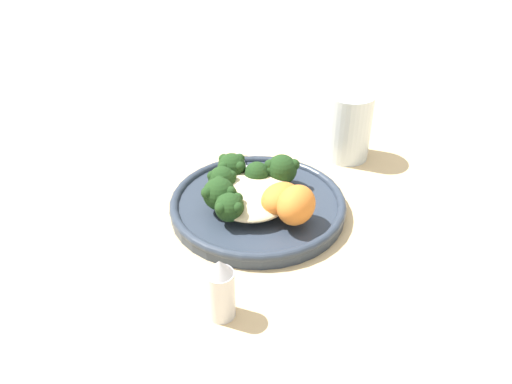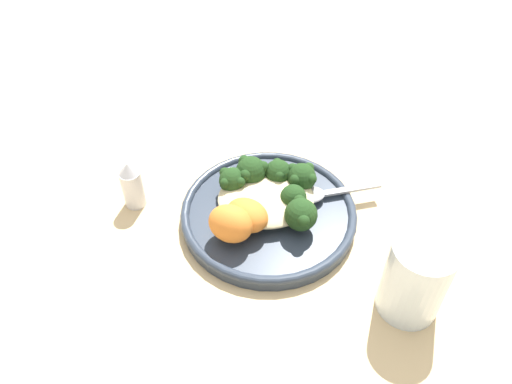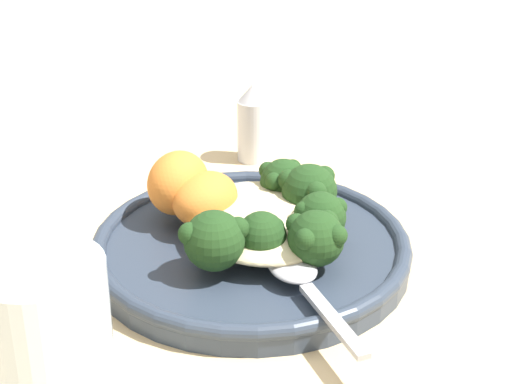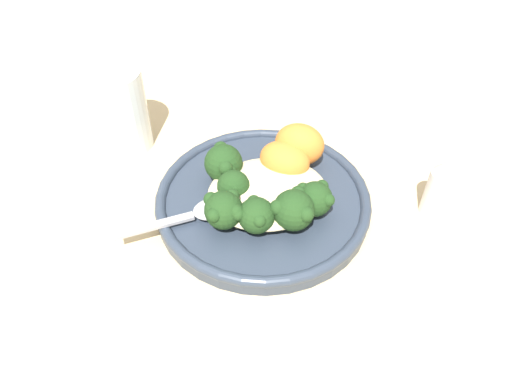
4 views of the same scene
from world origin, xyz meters
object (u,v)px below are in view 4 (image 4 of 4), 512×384
salt_shaker (440,188)px  broccoli_stalk_3 (261,206)px  broccoli_stalk_2 (230,207)px  sweet_potato_chunk_1 (299,144)px  water_glass (118,110)px  sweet_potato_chunk_0 (285,160)px  spoon (203,212)px  quinoa_mound (268,192)px  plate (263,199)px  broccoli_stalk_1 (238,184)px  broccoli_stalk_4 (293,208)px  broccoli_stalk_0 (236,167)px  broccoli_stalk_5 (309,196)px

salt_shaker → broccoli_stalk_3: bearing=176.5°
broccoli_stalk_2 → salt_shaker: bearing=145.3°
sweet_potato_chunk_1 → water_glass: (-0.20, 0.10, 0.01)m
broccoli_stalk_2 → salt_shaker: salt_shaker is taller
sweet_potato_chunk_0 → spoon: sweet_potato_chunk_0 is taller
water_glass → quinoa_mound: bearing=-46.1°
plate → spoon: size_ratio=1.85×
sweet_potato_chunk_1 → salt_shaker: salt_shaker is taller
sweet_potato_chunk_0 → salt_shaker: salt_shaker is taller
plate → sweet_potato_chunk_1: 0.08m
plate → broccoli_stalk_1: broccoli_stalk_1 is taller
broccoli_stalk_1 → sweet_potato_chunk_1: sweet_potato_chunk_1 is taller
quinoa_mound → sweet_potato_chunk_0: size_ratio=2.23×
broccoli_stalk_3 → broccoli_stalk_4: 0.03m
spoon → salt_shaker: bearing=165.5°
salt_shaker → broccoli_stalk_1: bearing=166.6°
broccoli_stalk_3 → spoon: (-0.06, 0.02, -0.01)m
broccoli_stalk_0 → sweet_potato_chunk_1: sweet_potato_chunk_1 is taller
broccoli_stalk_3 → broccoli_stalk_2: bearing=-57.3°
broccoli_stalk_1 → broccoli_stalk_2: broccoli_stalk_2 is taller
plate → broccoli_stalk_1: bearing=173.9°
plate → broccoli_stalk_1: (-0.03, 0.00, 0.03)m
quinoa_mound → spoon: bearing=-173.6°
broccoli_stalk_0 → broccoli_stalk_2: (-0.02, -0.06, 0.00)m
sweet_potato_chunk_0 → spoon: 0.11m
broccoli_stalk_5 → sweet_potato_chunk_0: 0.06m
broccoli_stalk_4 → sweet_potato_chunk_1: size_ratio=1.48×
plate → water_glass: (-0.15, 0.14, 0.04)m
broccoli_stalk_5 → broccoli_stalk_4: bearing=-79.7°
plate → sweet_potato_chunk_0: size_ratio=4.10×
broccoli_stalk_0 → sweet_potato_chunk_0: (0.05, -0.00, 0.00)m
broccoli_stalk_4 → sweet_potato_chunk_0: broccoli_stalk_4 is taller
salt_shaker → quinoa_mound: bearing=168.6°
quinoa_mound → broccoli_stalk_4: 0.04m
broccoli_stalk_5 → sweet_potato_chunk_0: sweet_potato_chunk_0 is taller
broccoli_stalk_3 → salt_shaker: (0.19, -0.01, -0.00)m
sweet_potato_chunk_0 → water_glass: bearing=146.3°
sweet_potato_chunk_1 → broccoli_stalk_2: bearing=-141.1°
broccoli_stalk_0 → broccoli_stalk_4: bearing=144.0°
quinoa_mound → spoon: quinoa_mound is taller
broccoli_stalk_1 → broccoli_stalk_2: size_ratio=0.79×
broccoli_stalk_1 → sweet_potato_chunk_0: (0.06, 0.02, 0.00)m
sweet_potato_chunk_1 → water_glass: water_glass is taller
broccoli_stalk_3 → water_glass: (-0.14, 0.18, 0.01)m
broccoli_stalk_1 → sweet_potato_chunk_0: sweet_potato_chunk_0 is taller
salt_shaker → broccoli_stalk_2: bearing=176.1°
plate → broccoli_stalk_0: (-0.02, 0.03, 0.03)m
sweet_potato_chunk_1 → spoon: size_ratio=0.45×
broccoli_stalk_3 → broccoli_stalk_5: bearing=132.4°
broccoli_stalk_1 → spoon: (-0.04, -0.02, -0.01)m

